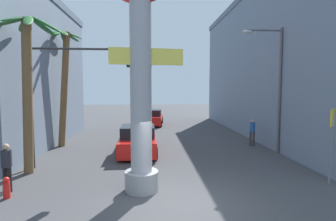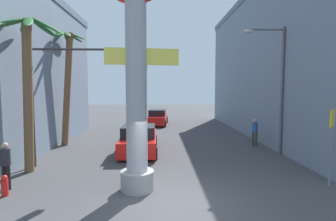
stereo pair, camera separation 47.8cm
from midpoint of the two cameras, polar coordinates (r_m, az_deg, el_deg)
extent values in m
plane|color=#424244|center=(18.18, -1.65, -6.78)|extent=(88.78, 88.78, 0.00)
cube|color=slate|center=(23.47, 24.05, 8.48)|extent=(7.70, 22.60, 10.67)
cylinder|color=#9E9EA3|center=(9.16, -7.43, 5.90)|extent=(0.74, 0.74, 7.61)
cylinder|color=gray|center=(9.72, -7.21, -14.92)|extent=(1.19, 1.19, 0.70)
cube|color=#F2E04C|center=(9.22, -6.22, 11.60)|extent=(2.55, 0.48, 0.56)
cylinder|color=#59595E|center=(15.77, 22.31, 3.84)|extent=(0.16, 0.16, 6.95)
cylinder|color=#59595E|center=(15.71, 19.46, 16.13)|extent=(1.90, 0.10, 0.10)
ellipsoid|color=beige|center=(15.35, 16.06, 16.11)|extent=(0.56, 0.28, 0.20)
cylinder|color=slate|center=(11.55, 30.93, -6.77)|extent=(0.08, 0.08, 2.89)
cube|color=yellow|center=(11.40, 31.16, -1.36)|extent=(0.47, 0.47, 0.64)
cylinder|color=#333333|center=(13.40, -28.52, 0.45)|extent=(0.14, 0.14, 5.50)
cylinder|color=#333333|center=(12.64, -18.00, 12.62)|extent=(5.18, 0.10, 0.10)
cube|color=black|center=(12.27, -9.56, 10.91)|extent=(0.24, 0.24, 0.70)
sphere|color=red|center=(12.17, -9.64, 12.01)|extent=(0.14, 0.14, 0.14)
sphere|color=yellow|center=(12.14, -9.62, 10.98)|extent=(0.14, 0.14, 0.14)
sphere|color=green|center=(12.12, -9.61, 9.94)|extent=(0.14, 0.14, 0.14)
cylinder|color=black|center=(17.16, -10.27, -6.45)|extent=(0.23, 0.64, 0.64)
cylinder|color=black|center=(17.08, -3.97, -6.44)|extent=(0.23, 0.64, 0.64)
cylinder|color=black|center=(13.77, -11.68, -9.23)|extent=(0.23, 0.64, 0.64)
cylinder|color=black|center=(13.67, -3.76, -9.25)|extent=(0.23, 0.64, 0.64)
cube|color=red|center=(15.34, -7.41, -6.83)|extent=(2.06, 5.03, 0.80)
cube|color=black|center=(14.84, -7.50, -4.46)|extent=(1.85, 2.13, 0.60)
cylinder|color=black|center=(28.37, -5.20, -2.02)|extent=(0.27, 0.66, 0.64)
cylinder|color=black|center=(28.25, -1.80, -2.03)|extent=(0.27, 0.66, 0.64)
cylinder|color=black|center=(25.24, -5.93, -2.85)|extent=(0.27, 0.66, 0.64)
cylinder|color=black|center=(25.11, -2.11, -2.87)|extent=(0.27, 0.66, 0.64)
cube|color=red|center=(26.70, -3.75, -1.91)|extent=(2.11, 4.65, 0.80)
cube|color=black|center=(26.63, -3.76, -0.41)|extent=(1.81, 2.61, 0.60)
cylinder|color=brown|center=(12.46, -29.23, 2.37)|extent=(0.68, 0.69, 6.49)
ellipsoid|color=#226E2D|center=(12.60, -25.78, 16.40)|extent=(1.30, 0.47, 0.75)
ellipsoid|color=#21622D|center=(13.26, -26.48, 15.95)|extent=(0.89, 1.35, 0.62)
ellipsoid|color=#2D6E2D|center=(13.48, -29.67, 15.86)|extent=(1.16, 1.28, 0.47)
ellipsoid|color=#306D2D|center=(12.99, -31.95, 16.10)|extent=(1.39, 0.61, 0.55)
ellipsoid|color=#24602D|center=(12.35, -31.27, 16.71)|extent=(0.82, 1.38, 0.58)
ellipsoid|color=#29662D|center=(12.13, -29.19, 16.79)|extent=(0.77, 1.34, 0.73)
cylinder|color=brown|center=(17.88, -22.37, 4.24)|extent=(0.88, 0.65, 7.19)
ellipsoid|color=#2D6B2D|center=(18.30, -20.80, 15.12)|extent=(1.28, 0.43, 0.58)
ellipsoid|color=#2A6A2D|center=(18.81, -21.10, 14.80)|extent=(1.07, 1.21, 0.60)
ellipsoid|color=#225D2D|center=(19.07, -22.34, 14.47)|extent=(0.46, 1.23, 0.74)
ellipsoid|color=#25662D|center=(18.93, -24.25, 14.72)|extent=(1.30, 0.91, 0.51)
ellipsoid|color=#316C2D|center=(18.50, -24.93, 14.92)|extent=(1.32, 0.70, 0.54)
ellipsoid|color=#29752D|center=(17.86, -23.62, 15.30)|extent=(0.40, 1.27, 0.59)
ellipsoid|color=#30612D|center=(17.83, -22.45, 15.34)|extent=(0.93, 1.27, 0.60)
cylinder|color=#3F3833|center=(17.57, 17.42, -5.87)|extent=(0.14, 0.14, 0.92)
cylinder|color=#3F3833|center=(17.57, 16.77, -5.86)|extent=(0.14, 0.14, 0.92)
cylinder|color=#2659A5|center=(17.45, 17.15, -3.44)|extent=(0.44, 0.44, 0.59)
sphere|color=tan|center=(17.40, 17.19, -2.12)|extent=(0.22, 0.22, 0.22)
cylinder|color=black|center=(11.25, -33.00, -12.40)|extent=(0.14, 0.14, 0.89)
cylinder|color=black|center=(11.11, -32.30, -12.59)|extent=(0.14, 0.14, 0.89)
cylinder|color=#26262D|center=(10.99, -32.83, -8.77)|extent=(0.43, 0.43, 0.60)
sphere|color=tan|center=(10.91, -32.92, -6.67)|extent=(0.22, 0.22, 0.22)
cylinder|color=red|center=(10.61, -32.84, -14.36)|extent=(0.22, 0.22, 0.55)
sphere|color=red|center=(10.51, -32.93, -12.58)|extent=(0.20, 0.20, 0.20)
camera|label=1|loc=(0.24, -91.00, -0.08)|focal=28.00mm
camera|label=2|loc=(0.24, 89.00, 0.08)|focal=28.00mm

